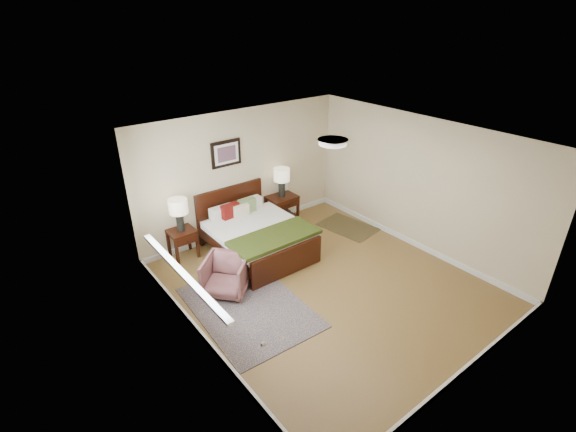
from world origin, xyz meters
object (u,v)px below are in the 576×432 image
object	(u,v)px
bed	(256,230)
nightstand_right	(282,206)
nightstand_left	(183,237)
armchair	(226,275)
lamp_right	(282,177)
rug_persian	(249,307)
lamp_left	(178,209)

from	to	relation	value
bed	nightstand_right	size ratio (longest dim) A/B	3.13
nightstand_left	nightstand_right	size ratio (longest dim) A/B	0.90
nightstand_left	armchair	distance (m)	1.41
lamp_right	bed	bearing A→B (deg)	-148.07
rug_persian	bed	bearing A→B (deg)	54.39
bed	nightstand_left	distance (m)	1.33
lamp_left	armchair	xyz separation A→B (m)	(0.09, -1.42, -0.67)
nightstand_left	lamp_left	size ratio (longest dim) A/B	0.91
nightstand_right	armchair	size ratio (longest dim) A/B	0.89
nightstand_right	lamp_right	distance (m)	0.66
nightstand_right	rug_persian	bearing A→B (deg)	-137.42
bed	lamp_right	bearing A→B (deg)	31.93
nightstand_left	nightstand_right	distance (m)	2.29
lamp_left	nightstand_left	bearing A→B (deg)	-90.00
armchair	lamp_left	bearing A→B (deg)	141.87
rug_persian	nightstand_left	bearing A→B (deg)	96.67
lamp_left	lamp_right	distance (m)	2.29
lamp_right	armchair	world-z (taller)	lamp_right
nightstand_right	lamp_right	world-z (taller)	lamp_right
nightstand_right	rug_persian	distance (m)	2.93
nightstand_right	armchair	xyz separation A→B (m)	(-2.20, -1.41, -0.06)
bed	lamp_left	size ratio (longest dim) A/B	3.15
bed	armchair	distance (m)	1.28
lamp_left	armchair	bearing A→B (deg)	-86.51
bed	armchair	bearing A→B (deg)	-146.03
armchair	nightstand_right	bearing A→B (deg)	81.04
lamp_right	armchair	distance (m)	2.72
armchair	rug_persian	distance (m)	0.64
nightstand_right	lamp_right	xyz separation A→B (m)	(-0.00, 0.01, 0.66)
bed	nightstand_left	world-z (taller)	bed
nightstand_left	lamp_left	xyz separation A→B (m)	(0.00, 0.02, 0.55)
bed	lamp_right	xyz separation A→B (m)	(1.14, 0.71, 0.56)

